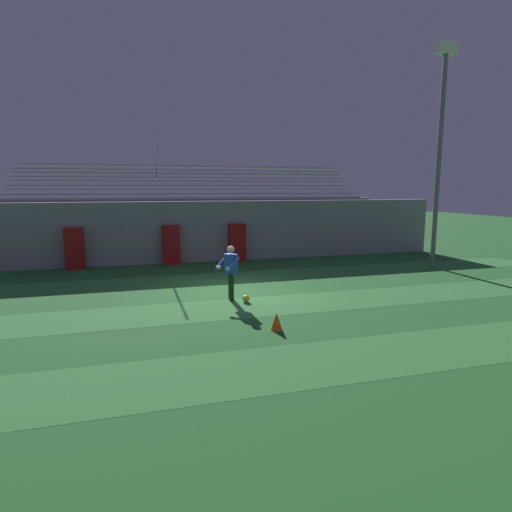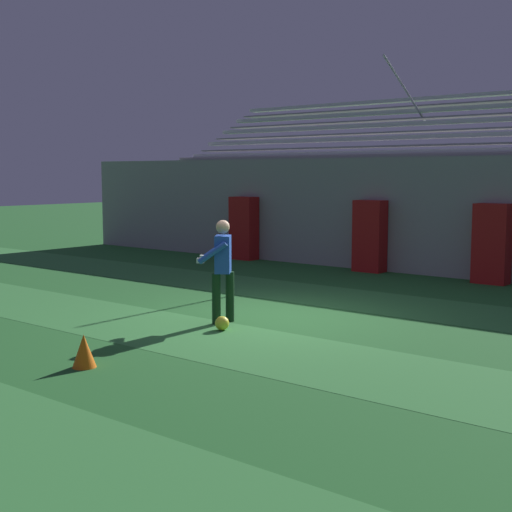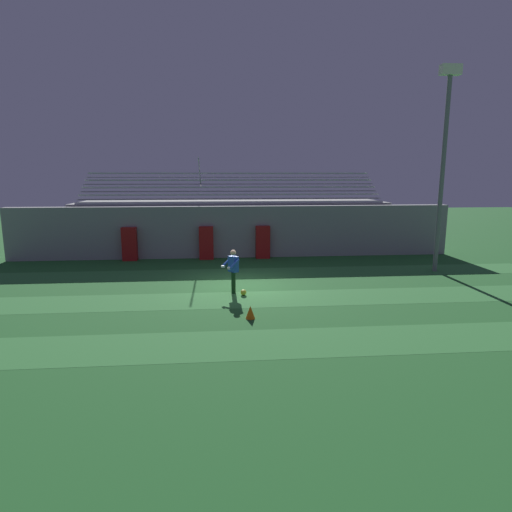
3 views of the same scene
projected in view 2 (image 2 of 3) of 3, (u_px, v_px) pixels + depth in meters
The scene contains 11 objects.
ground_plane at pixel (270, 317), 12.00m from camera, with size 80.00×80.00×0.00m, color #236028.
turf_stripe_mid at pixel (196, 336), 10.60m from camera, with size 28.00×2.09×0.01m, color #337A38.
turf_stripe_far at pixel (345, 298), 13.83m from camera, with size 28.00×2.09×0.01m, color #337A38.
back_wall at pixel (438, 216), 16.87m from camera, with size 24.00×0.60×2.80m, color gray.
padding_pillar_gate_left at pixel (370, 236), 17.45m from camera, with size 0.75×0.44×1.76m, color maroon.
padding_pillar_gate_right at pixel (492, 244), 15.56m from camera, with size 0.75×0.44×1.76m, color maroon.
padding_pillar_far_left at pixel (244, 228), 19.96m from camera, with size 0.75×0.44×1.76m, color maroon.
bleacher_stand at pixel (476, 208), 18.67m from camera, with size 18.00×4.05×5.43m.
goalkeeper at pixel (222, 264), 11.45m from camera, with size 0.72×0.74×1.67m.
soccer_ball at pixel (222, 323), 10.99m from camera, with size 0.22×0.22×0.22m, color yellow.
traffic_cone at pixel (84, 351), 8.88m from camera, with size 0.30×0.30×0.42m, color orange.
Camera 2 is at (7.22, -9.35, 2.42)m, focal length 50.00 mm.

